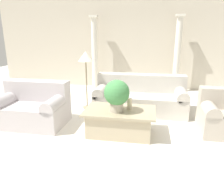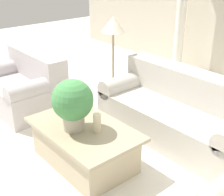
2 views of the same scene
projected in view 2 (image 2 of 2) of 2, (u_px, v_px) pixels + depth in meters
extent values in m
plane|color=silver|center=(118.00, 152.00, 3.96)|extent=(16.00, 16.00, 0.00)
cube|color=#B7B2A8|center=(174.00, 122.00, 4.21)|extent=(2.17, 0.94, 0.46)
cube|color=#B7B2A8|center=(192.00, 86.00, 4.20)|extent=(2.17, 0.33, 0.43)
cylinder|color=#B7B2A8|center=(127.00, 83.00, 4.74)|extent=(0.28, 0.94, 0.28)
cube|color=#B9B1B3|center=(22.00, 94.00, 5.04)|extent=(1.39, 0.94, 0.46)
cube|color=#B9B1B3|center=(36.00, 64.00, 5.04)|extent=(1.39, 0.33, 0.43)
cylinder|color=#B9B1B3|center=(6.00, 69.00, 5.31)|extent=(0.28, 0.94, 0.28)
cylinder|color=#B9B1B3|center=(37.00, 89.00, 4.54)|extent=(0.28, 0.94, 0.28)
cube|color=tan|center=(84.00, 146.00, 3.68)|extent=(1.17, 0.73, 0.44)
cube|color=tan|center=(84.00, 129.00, 3.58)|extent=(1.33, 0.83, 0.04)
cylinder|color=#B2A893|center=(74.00, 122.00, 3.51)|extent=(0.24, 0.24, 0.16)
sphere|color=#428447|center=(73.00, 100.00, 3.39)|extent=(0.46, 0.46, 0.46)
cylinder|color=beige|center=(97.00, 123.00, 3.44)|extent=(0.09, 0.09, 0.22)
cylinder|color=gray|center=(113.00, 102.00, 5.27)|extent=(0.23, 0.23, 0.03)
cylinder|color=gray|center=(113.00, 68.00, 5.02)|extent=(0.04, 0.04, 1.17)
cone|color=beige|center=(113.00, 24.00, 4.73)|extent=(0.37, 0.37, 0.23)
cylinder|color=silver|center=(181.00, 16.00, 6.21)|extent=(0.19, 0.19, 2.35)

